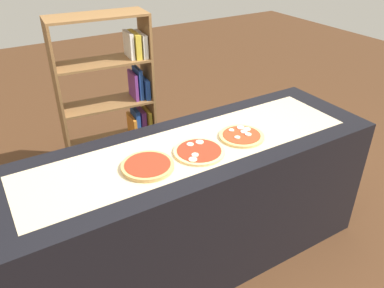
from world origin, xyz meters
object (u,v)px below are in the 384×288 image
object	(u,v)px
pizza_mozzarella_1	(199,151)
pizza_mozzarella_2	(242,136)
bookshelf	(118,103)
pizza_plain_0	(148,166)

from	to	relation	value
pizza_mozzarella_1	pizza_mozzarella_2	xyz separation A→B (m)	(0.32, 0.02, 0.00)
bookshelf	pizza_plain_0	bearing A→B (deg)	-104.00
pizza_plain_0	bookshelf	distance (m)	1.33
pizza_plain_0	pizza_mozzarella_1	bearing A→B (deg)	-2.35
pizza_mozzarella_1	bookshelf	xyz separation A→B (m)	(0.00, 1.28, -0.20)
pizza_mozzarella_2	pizza_mozzarella_1	bearing A→B (deg)	-176.60
pizza_plain_0	pizza_mozzarella_2	world-z (taller)	pizza_plain_0
pizza_plain_0	pizza_mozzarella_1	xyz separation A→B (m)	(0.32, -0.01, -0.00)
pizza_mozzarella_2	bookshelf	world-z (taller)	bookshelf
bookshelf	pizza_mozzarella_1	bearing A→B (deg)	-90.08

